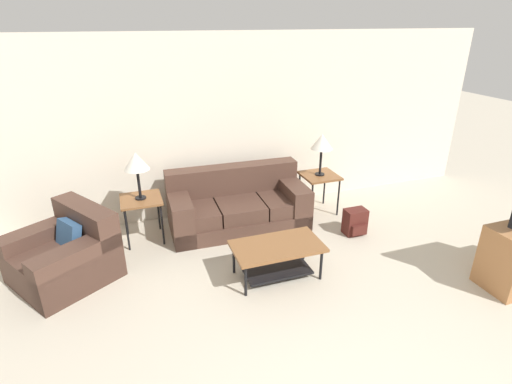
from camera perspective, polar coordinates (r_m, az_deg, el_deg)
name	(u,v)px	position (r m, az deg, el deg)	size (l,w,h in m)	color
wall_back	(228,127)	(5.89, -4.08, 9.31)	(8.43, 0.06, 2.60)	silver
couch	(238,206)	(5.67, -2.65, -2.05)	(1.93, 0.93, 0.82)	#4C3328
armchair	(66,255)	(5.05, -25.51, -8.14)	(1.34, 1.34, 0.80)	#4C3328
coffee_table	(277,253)	(4.58, 3.03, -8.71)	(1.02, 0.57, 0.41)	brown
side_table_left	(141,203)	(5.41, -16.07, -1.50)	(0.52, 0.52, 0.60)	brown
side_table_right	(319,179)	(6.06, 9.05, 1.90)	(0.52, 0.52, 0.60)	brown
table_lamp_left	(136,162)	(5.20, -16.75, 4.11)	(0.32, 0.32, 0.62)	black
table_lamp_right	(322,142)	(5.88, 9.40, 6.99)	(0.32, 0.32, 0.62)	black
backpack	(355,222)	(5.67, 13.97, -4.18)	(0.30, 0.27, 0.36)	#4C1E19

